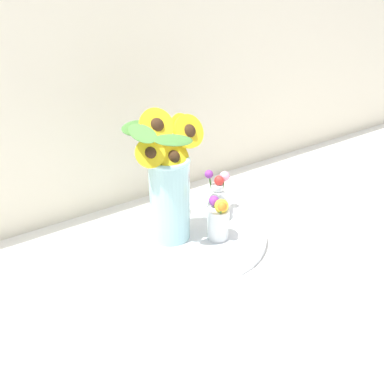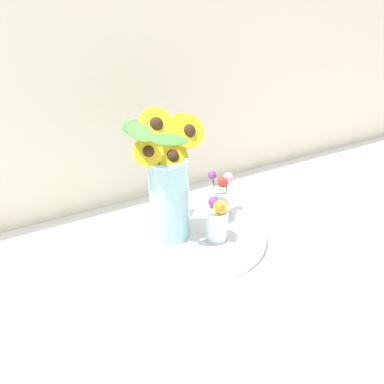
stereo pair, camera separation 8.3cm
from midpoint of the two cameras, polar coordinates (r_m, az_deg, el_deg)
ground_plane at (r=1.08m, az=-0.46°, el=-7.88°), size 6.00×6.00×0.00m
serving_tray at (r=1.10m, az=-2.16°, el=-6.37°), size 0.43×0.43×0.02m
mason_jar_sunflowers at (r=1.00m, az=-5.89°, el=0.70°), size 0.21×0.25×0.37m
vase_small_center at (r=1.03m, az=1.75°, el=-4.25°), size 0.06×0.07×0.13m
vase_bulb_right at (r=1.16m, az=1.79°, el=-0.95°), size 0.09×0.08×0.14m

